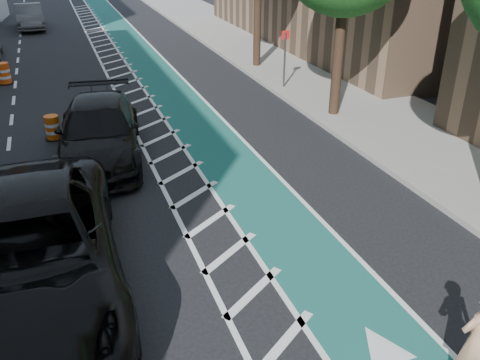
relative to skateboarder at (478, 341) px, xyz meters
name	(u,v)px	position (x,y,z in m)	size (l,w,h in m)	color
ground	(177,311)	(-3.70, 3.22, -0.97)	(120.00, 120.00, 0.00)	black
bike_lane	(192,117)	(-0.70, 13.22, -0.97)	(2.00, 90.00, 0.01)	#17524B
buffer_strip	(151,122)	(-2.20, 13.22, -0.97)	(1.40, 90.00, 0.01)	silver
sidewalk_right	(347,97)	(5.80, 13.22, -0.90)	(5.00, 90.00, 0.15)	gray
curb_right	(292,103)	(3.35, 13.22, -0.89)	(0.12, 90.00, 0.16)	gray
sign_post	(285,58)	(3.90, 15.22, 0.38)	(0.35, 0.08, 2.47)	#4C4C4C
skateboarder	(478,341)	(0.00, 0.00, 0.00)	(0.63, 0.41, 1.73)	tan
suv_near	(28,254)	(-6.10, 4.52, 0.02)	(3.28, 7.12, 1.98)	black
suv_far	(99,131)	(-4.19, 10.72, -0.14)	(2.34, 5.76, 1.67)	black
car_grey	(30,17)	(-6.23, 34.05, -0.18)	(1.67, 4.80, 1.58)	#535458
barrel_b	(53,128)	(-5.50, 12.75, -0.60)	(0.59, 0.59, 0.80)	#DE550B
barrel_c	(4,74)	(-7.30, 20.32, -0.54)	(0.68, 0.68, 0.92)	#F24D0C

